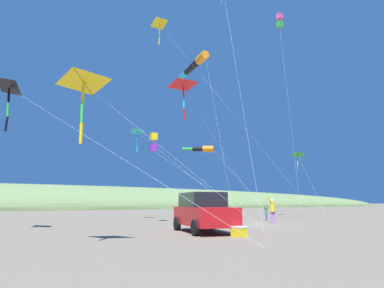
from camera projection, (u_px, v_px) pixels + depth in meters
name	position (u px, v px, depth m)	size (l,w,h in m)	color
ground_plane	(235.00, 225.00, 20.88)	(600.00, 600.00, 0.00)	#756654
dune_ridge_grassy	(48.00, 209.00, 65.54)	(28.00, 240.00, 9.62)	#6B844C
parked_car	(204.00, 212.00, 15.81)	(4.65, 3.01, 1.85)	red
cooler_box	(239.00, 231.00, 13.62)	(0.62, 0.42, 0.42)	yellow
person_adult_flyer	(272.00, 209.00, 22.33)	(0.61, 0.63, 1.76)	#8E6B9E
person_child_green_jacket	(266.00, 212.00, 25.17)	(0.38, 0.41, 1.14)	#335199
kite_box_purple_drifting	(154.00, 142.00, 23.87)	(6.43, 4.60, 6.28)	yellow
kite_windsock_red_high_left	(194.00, 66.00, 34.73)	(14.40, 4.22, 15.93)	orange
kite_delta_white_trailing	(160.00, 25.00, 27.36)	(7.97, 10.25, 16.22)	yellow
kite_delta_magenta_far_left	(183.00, 85.00, 27.72)	(2.71, 8.60, 11.45)	red
kite_box_black_fish_shape	(280.00, 21.00, 32.20)	(3.62, 2.96, 19.40)	#EF4C93
kite_delta_green_low_center	(10.00, 87.00, 17.20)	(12.33, 7.07, 7.70)	black
kite_delta_yellow_midlevel	(84.00, 83.00, 11.74)	(2.89, 8.08, 5.93)	yellow
kite_delta_striped_overhead	(138.00, 132.00, 28.50)	(8.27, 5.84, 7.65)	#1EB7C6
kite_windsock_long_streamer_right	(203.00, 149.00, 32.68)	(9.84, 2.37, 6.85)	orange
kite_delta_small_distant	(298.00, 155.00, 32.08)	(8.23, 7.68, 6.18)	green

